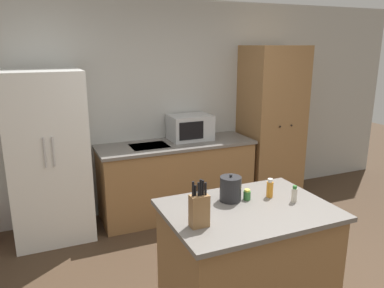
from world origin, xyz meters
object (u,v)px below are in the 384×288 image
(knife_block, at_px, (199,209))
(spice_bottle_amber_oil, at_px, (270,189))
(spice_bottle_short_red, at_px, (294,194))
(refrigerator, at_px, (49,157))
(pantry_cabinet, at_px, (271,124))
(spice_bottle_tall_dark, at_px, (247,195))
(microwave, at_px, (190,127))
(kettle, at_px, (230,189))

(knife_block, distance_m, spice_bottle_amber_oil, 0.74)
(spice_bottle_short_red, bearing_deg, refrigerator, 129.03)
(spice_bottle_amber_oil, bearing_deg, spice_bottle_short_red, -53.21)
(pantry_cabinet, distance_m, spice_bottle_tall_dark, 2.38)
(knife_block, height_order, spice_bottle_amber_oil, knife_block)
(pantry_cabinet, bearing_deg, spice_bottle_short_red, -120.62)
(microwave, height_order, spice_bottle_amber_oil, microwave)
(knife_block, relative_size, kettle, 1.52)
(refrigerator, relative_size, spice_bottle_amber_oil, 12.24)
(microwave, xyz_separation_m, kettle, (-0.48, -1.91, -0.05))
(knife_block, height_order, kettle, knife_block)
(microwave, bearing_deg, spice_bottle_short_red, -91.50)
(knife_block, distance_m, spice_bottle_short_red, 0.82)
(kettle, bearing_deg, refrigerator, 123.82)
(spice_bottle_tall_dark, xyz_separation_m, spice_bottle_short_red, (0.30, -0.18, 0.02))
(microwave, xyz_separation_m, spice_bottle_short_red, (-0.06, -2.12, -0.08))
(spice_bottle_short_red, bearing_deg, kettle, 153.41)
(knife_block, bearing_deg, kettle, 36.44)
(refrigerator, distance_m, spice_bottle_short_red, 2.59)
(spice_bottle_tall_dark, bearing_deg, microwave, 79.61)
(kettle, bearing_deg, microwave, 75.86)
(microwave, bearing_deg, pantry_cabinet, -5.05)
(spice_bottle_short_red, bearing_deg, knife_block, -174.83)
(refrigerator, bearing_deg, spice_bottle_tall_dark, -54.08)
(refrigerator, distance_m, microwave, 1.70)
(pantry_cabinet, bearing_deg, refrigerator, -179.71)
(microwave, xyz_separation_m, knife_block, (-0.87, -2.20, -0.02))
(pantry_cabinet, relative_size, kettle, 9.73)
(spice_bottle_amber_oil, bearing_deg, pantry_cabinet, 54.99)
(refrigerator, relative_size, knife_block, 5.66)
(pantry_cabinet, height_order, microwave, pantry_cabinet)
(refrigerator, height_order, spice_bottle_short_red, refrigerator)
(knife_block, bearing_deg, spice_bottle_tall_dark, 26.05)
(knife_block, relative_size, spice_bottle_amber_oil, 2.16)
(microwave, height_order, spice_bottle_tall_dark, microwave)
(spice_bottle_amber_oil, bearing_deg, knife_block, -162.17)
(spice_bottle_tall_dark, distance_m, spice_bottle_short_red, 0.35)
(pantry_cabinet, height_order, spice_bottle_tall_dark, pantry_cabinet)
(spice_bottle_short_red, distance_m, kettle, 0.48)
(pantry_cabinet, bearing_deg, knife_block, -133.81)
(microwave, bearing_deg, spice_bottle_amber_oil, -94.90)
(pantry_cabinet, height_order, spice_bottle_amber_oil, pantry_cabinet)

